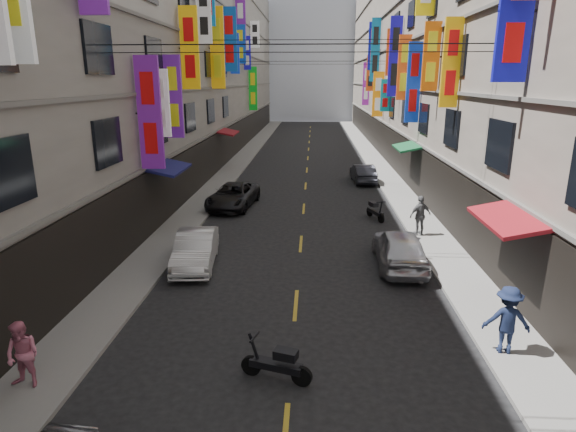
# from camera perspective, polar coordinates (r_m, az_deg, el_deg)

# --- Properties ---
(sidewalk_left) EXTENTS (2.00, 90.00, 0.12)m
(sidewalk_left) POSITION_cam_1_polar(r_m,az_deg,el_deg) (39.26, -6.58, 5.60)
(sidewalk_left) COLOR slate
(sidewalk_left) RESTS_ON ground
(sidewalk_right) EXTENTS (2.00, 90.00, 0.12)m
(sidewalk_right) POSITION_cam_1_polar(r_m,az_deg,el_deg) (39.11, 11.11, 5.37)
(sidewalk_right) COLOR slate
(sidewalk_right) RESTS_ON ground
(building_row_left) EXTENTS (10.14, 90.00, 19.00)m
(building_row_left) POSITION_cam_1_polar(r_m,az_deg,el_deg) (40.16, -15.97, 18.86)
(building_row_left) COLOR gray
(building_row_left) RESTS_ON ground
(building_row_right) EXTENTS (10.14, 90.00, 19.00)m
(building_row_right) POSITION_cam_1_polar(r_m,az_deg,el_deg) (39.87, 20.89, 18.48)
(building_row_right) COLOR gray
(building_row_right) RESTS_ON ground
(haze_block) EXTENTS (18.00, 8.00, 22.00)m
(haze_block) POSITION_cam_1_polar(r_m,az_deg,el_deg) (88.19, 2.84, 18.46)
(haze_block) COLOR #AFB5C3
(haze_block) RESTS_ON ground
(shop_signage) EXTENTS (14.00, 55.00, 11.95)m
(shop_signage) POSITION_cam_1_polar(r_m,az_deg,el_deg) (31.33, 1.79, 19.75)
(shop_signage) COLOR #1029C3
(shop_signage) RESTS_ON ground
(street_awnings) EXTENTS (13.99, 35.20, 0.41)m
(street_awnings) POSITION_cam_1_polar(r_m,az_deg,el_deg) (22.52, -1.50, 5.67)
(street_awnings) COLOR #134822
(street_awnings) RESTS_ON ground
(overhead_cables) EXTENTS (14.00, 38.04, 1.24)m
(overhead_cables) POSITION_cam_1_polar(r_m,az_deg,el_deg) (26.16, 2.06, 19.83)
(overhead_cables) COLOR black
(overhead_cables) RESTS_ON ground
(lane_markings) EXTENTS (0.12, 80.20, 0.01)m
(lane_markings) POSITION_cam_1_polar(r_m,az_deg,el_deg) (35.79, 2.18, 4.61)
(lane_markings) COLOR gold
(lane_markings) RESTS_ON ground
(scooter_crossing) EXTENTS (1.76, 0.74, 1.14)m
(scooter_crossing) POSITION_cam_1_polar(r_m,az_deg,el_deg) (12.02, -1.28, -17.13)
(scooter_crossing) COLOR black
(scooter_crossing) RESTS_ON ground
(scooter_far_right) EXTENTS (0.79, 1.74, 1.14)m
(scooter_far_right) POSITION_cam_1_polar(r_m,az_deg,el_deg) (25.27, 10.29, 0.60)
(scooter_far_right) COLOR black
(scooter_far_right) RESTS_ON ground
(car_left_mid) EXTENTS (1.86, 4.23, 1.35)m
(car_left_mid) POSITION_cam_1_polar(r_m,az_deg,el_deg) (18.94, -10.91, -3.90)
(car_left_mid) COLOR silver
(car_left_mid) RESTS_ON ground
(car_left_far) EXTENTS (2.76, 5.01, 1.33)m
(car_left_far) POSITION_cam_1_polar(r_m,az_deg,el_deg) (27.33, -6.53, 2.39)
(car_left_far) COLOR black
(car_left_far) RESTS_ON ground
(car_right_mid) EXTENTS (1.81, 4.40, 1.49)m
(car_right_mid) POSITION_cam_1_polar(r_m,az_deg,el_deg) (19.03, 13.08, -3.71)
(car_right_mid) COLOR silver
(car_right_mid) RESTS_ON ground
(car_right_far) EXTENTS (1.65, 3.99, 1.29)m
(car_right_far) POSITION_cam_1_polar(r_m,az_deg,el_deg) (34.30, 8.87, 5.02)
(car_right_far) COLOR #25262C
(car_right_far) RESTS_ON ground
(pedestrian_lfar) EXTENTS (0.86, 0.65, 1.62)m
(pedestrian_lfar) POSITION_cam_1_polar(r_m,az_deg,el_deg) (12.93, -28.93, -14.22)
(pedestrian_lfar) COLOR #D6718D
(pedestrian_lfar) RESTS_ON sidewalk_left
(pedestrian_rnear) EXTENTS (1.25, 0.77, 1.82)m
(pedestrian_rnear) POSITION_cam_1_polar(r_m,az_deg,el_deg) (13.86, 24.55, -11.12)
(pedestrian_rnear) COLOR #151E3B
(pedestrian_rnear) RESTS_ON sidewalk_right
(pedestrian_rfar) EXTENTS (1.22, 0.97, 1.83)m
(pedestrian_rfar) POSITION_cam_1_polar(r_m,az_deg,el_deg) (22.68, 15.41, 0.07)
(pedestrian_rfar) COLOR #5C5C5F
(pedestrian_rfar) RESTS_ON sidewalk_right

